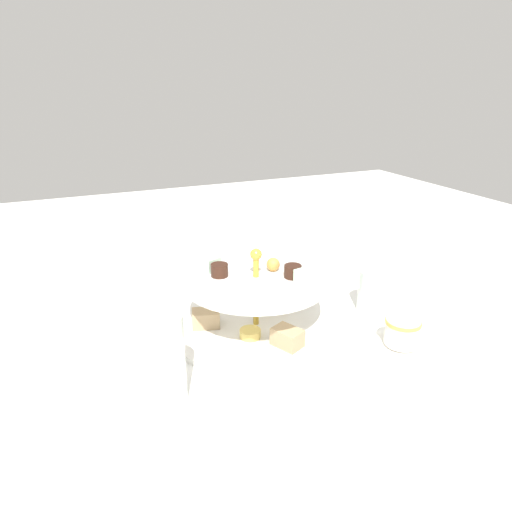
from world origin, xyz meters
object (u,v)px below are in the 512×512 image
butter_knife_right (367,424)px  water_glass_mid_back (282,261)px  water_glass_tall_right (160,360)px  butter_knife_left (126,300)px  water_glass_short_left (375,291)px  teacup_with_saucer (402,334)px  tiered_serving_stand (256,306)px

butter_knife_right → water_glass_mid_back: (-0.45, 0.10, 0.05)m
water_glass_tall_right → butter_knife_left: size_ratio=0.78×
water_glass_tall_right → water_glass_short_left: water_glass_tall_right is taller
water_glass_short_left → butter_knife_left: water_glass_short_left is taller
teacup_with_saucer → butter_knife_right: size_ratio=0.53×
water_glass_mid_back → butter_knife_left: bearing=-97.5°
teacup_with_saucer → water_glass_mid_back: size_ratio=0.92×
water_glass_mid_back → butter_knife_right: bearing=-12.9°
teacup_with_saucer → butter_knife_right: (0.13, -0.17, -0.02)m
butter_knife_left → butter_knife_right: same height
tiered_serving_stand → teacup_with_saucer: tiered_serving_stand is taller
tiered_serving_stand → butter_knife_right: tiered_serving_stand is taller
butter_knife_left → water_glass_mid_back: water_glass_mid_back is taller
water_glass_tall_right → water_glass_short_left: (-0.10, 0.44, -0.02)m
tiered_serving_stand → water_glass_mid_back: bearing=140.7°
water_glass_mid_back → water_glass_tall_right: bearing=-48.4°
water_glass_tall_right → butter_knife_left: bearing=179.8°
teacup_with_saucer → butter_knife_right: teacup_with_saucer is taller
water_glass_tall_right → water_glass_mid_back: 0.45m
water_glass_tall_right → butter_knife_right: 0.29m
water_glass_short_left → teacup_with_saucer: (0.13, -0.04, -0.02)m
water_glass_tall_right → butter_knife_right: (0.15, 0.23, -0.06)m
teacup_with_saucer → butter_knife_right: 0.21m
tiered_serving_stand → water_glass_mid_back: 0.21m
tiered_serving_stand → water_glass_tall_right: (0.13, -0.20, 0.02)m
water_glass_short_left → water_glass_mid_back: (-0.19, -0.10, 0.01)m
water_glass_tall_right → butter_knife_right: water_glass_tall_right is taller
water_glass_short_left → butter_knife_right: size_ratio=0.49×
tiered_serving_stand → butter_knife_right: (0.29, 0.03, -0.04)m
tiered_serving_stand → butter_knife_left: bearing=-136.8°
tiered_serving_stand → butter_knife_right: bearing=6.5°
butter_knife_left → water_glass_tall_right: bearing=39.9°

